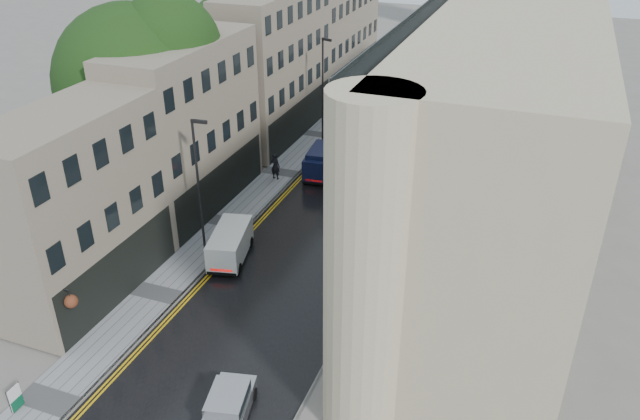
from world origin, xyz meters
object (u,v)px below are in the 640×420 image
Objects in this scene: navy_van at (305,167)px; cream_bus at (336,163)px; tree_near at (136,106)px; lamp_post_far at (323,91)px; tree_far at (235,66)px; pedestrian at (275,166)px; lamp_post_near at (199,189)px; estate_sign at (15,398)px; white_lorry at (409,115)px; white_van at (209,257)px.

cream_bus is at bearing 7.60° from navy_van.
tree_near is 1.62× the size of lamp_post_far.
pedestrian is at bearing -46.19° from tree_far.
cream_bus is 8.91m from lamp_post_far.
tree_far is 18.73m from lamp_post_near.
navy_van is 25.18m from estate_sign.
white_lorry is at bearing 71.82° from cream_bus.
tree_far is at bearing -39.86° from pedestrian.
tree_far is at bearing 99.58° from estate_sign.
lamp_post_far is (7.26, 14.85, -2.55)m from tree_near.
pedestrian is (-7.28, -11.44, -1.01)m from white_lorry.
estate_sign is at bearing 94.12° from pedestrian.
pedestrian is 24.53m from estate_sign.
navy_van is 2.24× the size of pedestrian.
tree_far reaches higher than pedestrian.
estate_sign is (-5.30, -25.51, -0.93)m from cream_bus.
white_van is 12.89m from navy_van.
navy_van is at bearing -35.86° from tree_far.
tree_far is (0.30, 13.00, -0.72)m from tree_near.
pedestrian is at bearing 87.41° from estate_sign.
cream_bus is at bearing -27.87° from tree_far.
pedestrian is at bearing 85.19° from lamp_post_near.
tree_near is 1.11× the size of tree_far.
tree_near is at bearing -93.06° from lamp_post_far.
tree_near is 8.62m from lamp_post_near.
white_lorry is 24.55m from white_van.
pedestrian is at bearing -173.53° from navy_van.
white_van is 21.24m from lamp_post_far.
white_van is 3.91m from lamp_post_near.
tree_far is at bearing 99.12° from white_van.
navy_van is at bearing -115.58° from white_lorry.
tree_near reaches higher than lamp_post_near.
lamp_post_near is at bearing 84.98° from estate_sign.
lamp_post_near is (-4.18, -11.72, 2.66)m from cream_bus.
navy_van reaches higher than estate_sign.
cream_bus is 1.44× the size of white_lorry.
estate_sign is at bearing -80.04° from tree_far.
lamp_post_far is at bearing 114.31° from cream_bus.
tree_far is 15.08m from white_lorry.
pedestrian is 9.17m from lamp_post_far.
tree_far reaches higher than lamp_post_far.
tree_near reaches higher than white_van.
tree_near is 12.60m from navy_van.
cream_bus is 10.38× the size of estate_sign.
lamp_post_far is (0.36, 19.28, 0.13)m from lamp_post_near.
lamp_post_far reaches higher than lamp_post_near.
lamp_post_near is (-1.30, 1.66, 3.29)m from white_van.
lamp_post_near is (-7.11, -22.16, 2.13)m from white_lorry.
navy_van is (-2.17, -0.52, -0.43)m from cream_bus.
cream_bus reaches higher than white_van.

